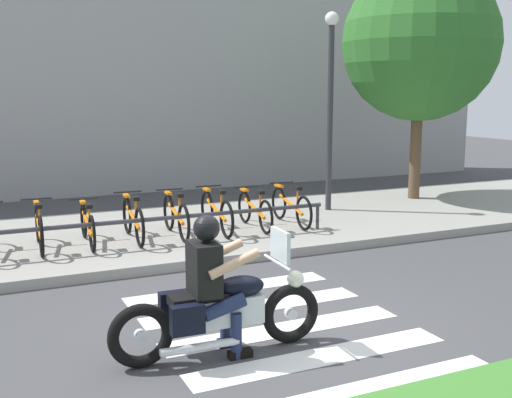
{
  "coord_description": "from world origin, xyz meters",
  "views": [
    {
      "loc": [
        -2.94,
        -5.8,
        2.6
      ],
      "look_at": [
        0.46,
        1.53,
        1.2
      ],
      "focal_mm": 43.59,
      "sensor_mm": 36.0,
      "label": 1
    }
  ],
  "objects_px": {
    "bicycle_2": "(88,225)",
    "bicycle_6": "(255,210)",
    "motorcycle": "(220,310)",
    "street_lamp": "(330,95)",
    "bicycle_3": "(133,220)",
    "tree_near_rack": "(420,43)",
    "bicycle_1": "(39,228)",
    "bicycle_5": "(216,212)",
    "bike_rack": "(164,220)",
    "rider": "(212,276)",
    "bicycle_7": "(291,206)",
    "bicycle_4": "(176,216)"
  },
  "relations": [
    {
      "from": "rider",
      "to": "bicycle_7",
      "type": "relative_size",
      "value": 0.84
    },
    {
      "from": "bicycle_2",
      "to": "bicycle_6",
      "type": "relative_size",
      "value": 1.01
    },
    {
      "from": "rider",
      "to": "bicycle_2",
      "type": "relative_size",
      "value": 0.87
    },
    {
      "from": "bike_rack",
      "to": "tree_near_rack",
      "type": "distance_m",
      "value": 7.55
    },
    {
      "from": "motorcycle",
      "to": "bicycle_7",
      "type": "bearing_deg",
      "value": 54.76
    },
    {
      "from": "motorcycle",
      "to": "bicycle_5",
      "type": "distance_m",
      "value": 4.85
    },
    {
      "from": "bicycle_4",
      "to": "bike_rack",
      "type": "distance_m",
      "value": 0.67
    },
    {
      "from": "bicycle_3",
      "to": "tree_near_rack",
      "type": "relative_size",
      "value": 0.31
    },
    {
      "from": "bicycle_1",
      "to": "bike_rack",
      "type": "distance_m",
      "value": 1.94
    },
    {
      "from": "rider",
      "to": "bicycle_1",
      "type": "relative_size",
      "value": 0.87
    },
    {
      "from": "bicycle_1",
      "to": "bicycle_6",
      "type": "bearing_deg",
      "value": 0.01
    },
    {
      "from": "bicycle_4",
      "to": "bicycle_6",
      "type": "xyz_separation_m",
      "value": [
        1.48,
        0.0,
        -0.02
      ]
    },
    {
      "from": "bicycle_1",
      "to": "bicycle_7",
      "type": "relative_size",
      "value": 0.96
    },
    {
      "from": "rider",
      "to": "bike_rack",
      "type": "distance_m",
      "value": 4.04
    },
    {
      "from": "bicycle_1",
      "to": "bicycle_7",
      "type": "height_order",
      "value": "bicycle_1"
    },
    {
      "from": "street_lamp",
      "to": "tree_near_rack",
      "type": "xyz_separation_m",
      "value": [
        2.57,
        0.4,
        1.13
      ]
    },
    {
      "from": "motorcycle",
      "to": "bicycle_2",
      "type": "distance_m",
      "value": 4.57
    },
    {
      "from": "street_lamp",
      "to": "tree_near_rack",
      "type": "height_order",
      "value": "tree_near_rack"
    },
    {
      "from": "bicycle_3",
      "to": "bicycle_5",
      "type": "distance_m",
      "value": 1.48
    },
    {
      "from": "bicycle_1",
      "to": "bicycle_3",
      "type": "xyz_separation_m",
      "value": [
        1.48,
        0.0,
        0.0
      ]
    },
    {
      "from": "rider",
      "to": "bicycle_5",
      "type": "bearing_deg",
      "value": 68.33
    },
    {
      "from": "bicycle_4",
      "to": "bike_rack",
      "type": "height_order",
      "value": "bicycle_4"
    },
    {
      "from": "bicycle_7",
      "to": "bike_rack",
      "type": "relative_size",
      "value": 0.3
    },
    {
      "from": "bike_rack",
      "to": "rider",
      "type": "bearing_deg",
      "value": -99.8
    },
    {
      "from": "bicycle_1",
      "to": "bike_rack",
      "type": "relative_size",
      "value": 0.28
    },
    {
      "from": "street_lamp",
      "to": "tree_near_rack",
      "type": "distance_m",
      "value": 2.84
    },
    {
      "from": "bicycle_4",
      "to": "street_lamp",
      "type": "height_order",
      "value": "street_lamp"
    },
    {
      "from": "bicycle_4",
      "to": "bicycle_6",
      "type": "relative_size",
      "value": 1.01
    },
    {
      "from": "rider",
      "to": "bicycle_7",
      "type": "distance_m",
      "value": 5.61
    },
    {
      "from": "bicycle_1",
      "to": "bicycle_5",
      "type": "distance_m",
      "value": 2.97
    },
    {
      "from": "bicycle_7",
      "to": "tree_near_rack",
      "type": "distance_m",
      "value": 5.3
    },
    {
      "from": "motorcycle",
      "to": "bicycle_4",
      "type": "xyz_separation_m",
      "value": [
        0.98,
        4.54,
        0.05
      ]
    },
    {
      "from": "bike_rack",
      "to": "street_lamp",
      "type": "relative_size",
      "value": 1.38
    },
    {
      "from": "bike_rack",
      "to": "street_lamp",
      "type": "xyz_separation_m",
      "value": [
        4.03,
        1.56,
        1.97
      ]
    },
    {
      "from": "bicycle_5",
      "to": "tree_near_rack",
      "type": "bearing_deg",
      "value": 14.41
    },
    {
      "from": "bicycle_4",
      "to": "bicycle_5",
      "type": "height_order",
      "value": "bicycle_5"
    },
    {
      "from": "motorcycle",
      "to": "street_lamp",
      "type": "relative_size",
      "value": 0.53
    },
    {
      "from": "bicycle_2",
      "to": "bicycle_3",
      "type": "height_order",
      "value": "bicycle_3"
    },
    {
      "from": "motorcycle",
      "to": "bicycle_3",
      "type": "relative_size",
      "value": 1.3
    },
    {
      "from": "bicycle_4",
      "to": "tree_near_rack",
      "type": "relative_size",
      "value": 0.3
    },
    {
      "from": "bicycle_4",
      "to": "bicycle_5",
      "type": "distance_m",
      "value": 0.74
    },
    {
      "from": "bike_rack",
      "to": "motorcycle",
      "type": "bearing_deg",
      "value": -98.7
    },
    {
      "from": "motorcycle",
      "to": "tree_near_rack",
      "type": "distance_m",
      "value": 9.88
    },
    {
      "from": "street_lamp",
      "to": "bicycle_5",
      "type": "bearing_deg",
      "value": -160.9
    },
    {
      "from": "bicycle_1",
      "to": "tree_near_rack",
      "type": "distance_m",
      "value": 9.14
    },
    {
      "from": "bicycle_5",
      "to": "street_lamp",
      "type": "bearing_deg",
      "value": 19.1
    },
    {
      "from": "bicycle_7",
      "to": "bicycle_4",
      "type": "bearing_deg",
      "value": -179.98
    },
    {
      "from": "bicycle_6",
      "to": "tree_near_rack",
      "type": "relative_size",
      "value": 0.3
    },
    {
      "from": "bicycle_5",
      "to": "street_lamp",
      "type": "height_order",
      "value": "street_lamp"
    },
    {
      "from": "motorcycle",
      "to": "tree_near_rack",
      "type": "bearing_deg",
      "value": 39.53
    }
  ]
}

